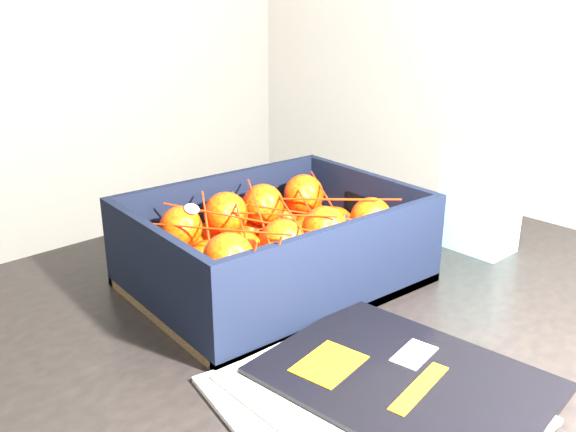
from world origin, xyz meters
TOP-DOWN VIEW (x-y plane):
  - table at (0.25, -0.26)m, footprint 1.26×0.89m
  - magazine_stack at (0.23, -0.47)m, footprint 0.33×0.31m
  - produce_crate at (0.32, -0.19)m, footprint 0.38×0.28m
  - clementine_heap at (0.31, -0.19)m, footprint 0.36×0.27m
  - mesh_net at (0.31, -0.19)m, footprint 0.31×0.25m
  - retail_carton at (0.65, -0.29)m, footprint 0.08×0.11m

SIDE VIEW (x-z plane):
  - table at x=0.25m, z-range 0.28..1.03m
  - magazine_stack at x=0.23m, z-range 0.75..0.77m
  - produce_crate at x=0.32m, z-range 0.73..0.86m
  - clementine_heap at x=0.31m, z-range 0.75..0.86m
  - retail_carton at x=0.65m, z-range 0.75..0.91m
  - mesh_net at x=0.31m, z-range 0.81..0.90m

